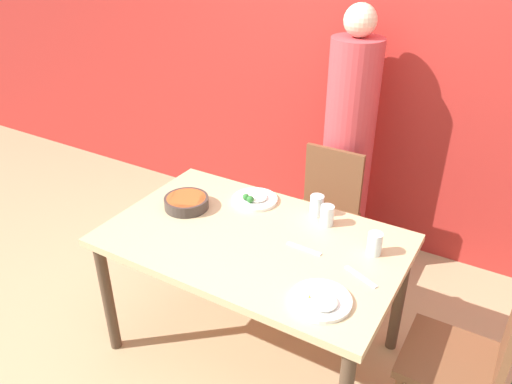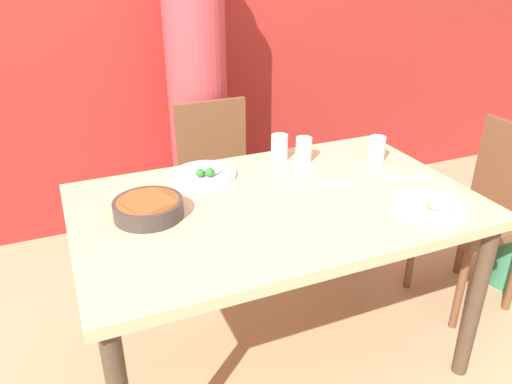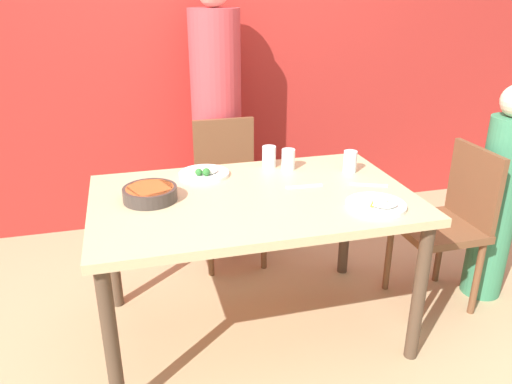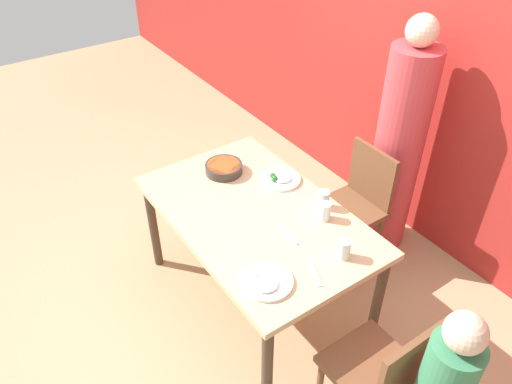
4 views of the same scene
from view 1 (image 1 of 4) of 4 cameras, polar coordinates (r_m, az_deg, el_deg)
name	(u,v)px [view 1 (image 1 of 4)]	position (r m, az deg, el deg)	size (l,w,h in m)	color
ground_plane	(254,346)	(2.95, -0.29, -17.15)	(10.00, 10.00, 0.00)	tan
wall_back	(366,52)	(3.44, 12.46, 15.35)	(10.00, 0.06, 2.70)	#A82823
dining_table	(253,250)	(2.51, -0.32, -6.67)	(1.45, 0.91, 0.74)	tan
chair_adult_spot	(324,212)	(3.18, 7.74, -2.28)	(0.40, 0.40, 0.87)	brown
chair_child_spot	(468,361)	(2.39, 23.07, -17.30)	(0.40, 0.40, 0.87)	brown
person_adult	(348,149)	(3.32, 10.44, 4.83)	(0.32, 0.32, 1.70)	#C63D42
bowl_curry	(187,202)	(2.72, -7.95, -1.16)	(0.24, 0.24, 0.06)	#3D332D
plate_rice_adult	(321,301)	(2.10, 7.41, -12.21)	(0.26, 0.26, 0.05)	white
plate_rice_child	(255,199)	(2.76, -0.16, -0.81)	(0.25, 0.25, 0.06)	white
glass_water_tall	(317,205)	(2.63, 6.96, -1.52)	(0.07, 0.07, 0.11)	silver
glass_water_short	(327,215)	(2.56, 8.12, -2.67)	(0.07, 0.07, 0.11)	silver
glass_water_center	(375,244)	(2.39, 13.41, -5.78)	(0.07, 0.07, 0.11)	silver
fork_steel	(361,277)	(2.26, 11.88, -9.45)	(0.17, 0.09, 0.01)	silver
spoon_steel	(304,249)	(2.39, 5.49, -6.47)	(0.18, 0.03, 0.01)	silver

